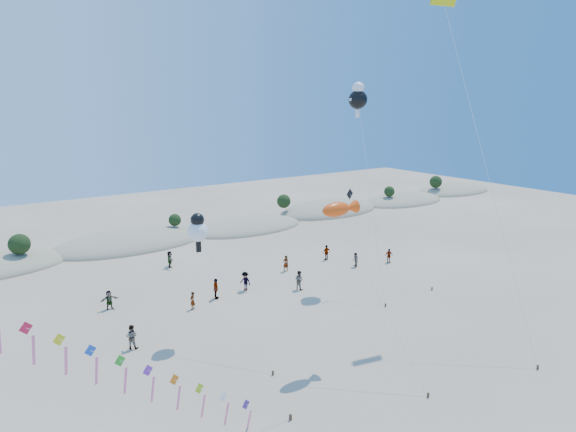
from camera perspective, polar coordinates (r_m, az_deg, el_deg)
The scene contains 7 objects.
dune_ridge at distance 62.77m, azimuth -17.28°, elevation -2.99°, with size 145.30×11.49×5.57m.
fish_kite at distance 31.68m, azimuth 6.20°, elevation 0.79°, with size 2.80×7.88×10.69m.
cartoon_kite_low at distance 35.21m, azimuth -10.64°, elevation -1.57°, with size 2.03×8.75×9.31m.
cartoon_kite_high at distance 47.11m, azimuth 8.30°, elevation 13.73°, with size 4.37×8.83×18.94m.
parafoil_kite at distance 41.70m, azimuth 18.15°, elevation 22.34°, with size 3.91×12.29×25.01m.
dark_kite at distance 44.54m, azimuth 9.77°, elevation -0.26°, with size 6.45×5.37×9.47m.
beachgoers at distance 45.97m, azimuth -6.13°, elevation -7.36°, with size 29.95×16.56×1.88m.
Camera 1 is at (-16.20, -12.84, 16.90)m, focal length 30.00 mm.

